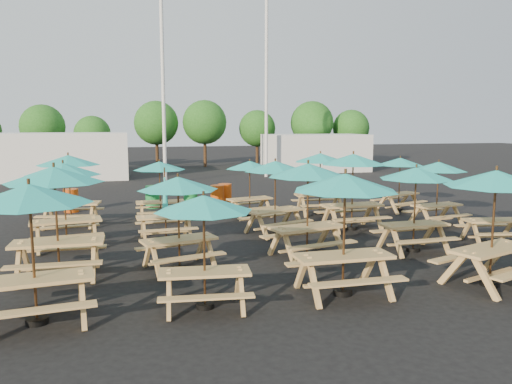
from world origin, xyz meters
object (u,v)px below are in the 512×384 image
object	(u,v)px
picnic_unit_18	(438,170)
picnic_unit_19	(400,165)
picnic_unit_1	(55,182)
picnic_unit_11	(250,169)
picnic_unit_10	(275,171)
waste_bin_1	(152,197)
picnic_unit_12	(496,186)
picnic_unit_14	(353,164)
picnic_unit_0	(30,203)
picnic_unit_4	(204,211)
picnic_unit_7	(160,170)
picnic_unit_17	(496,181)
waste_bin_4	(225,194)
picnic_unit_8	(345,190)
picnic_unit_2	(63,175)
picnic_unit_5	(178,189)
waste_bin_3	(217,196)
picnic_unit_3	(68,165)
waste_bin_2	(191,197)
picnic_unit_13	(416,179)
picnic_unit_6	(165,210)
waste_bin_0	(71,200)
picnic_unit_15	(320,161)
picnic_unit_9	(308,176)

from	to	relation	value
picnic_unit_18	picnic_unit_19	distance (m)	2.81
picnic_unit_1	picnic_unit_11	size ratio (longest dim) A/B	1.18
picnic_unit_18	picnic_unit_19	xyz separation A→B (m)	(0.26, 2.79, -0.05)
picnic_unit_10	waste_bin_1	xyz separation A→B (m)	(-3.36, 5.82, -1.50)
picnic_unit_12	picnic_unit_14	xyz separation A→B (m)	(-0.34, 5.86, -0.00)
picnic_unit_0	picnic_unit_4	bearing A→B (deg)	-6.77
picnic_unit_10	picnic_unit_19	size ratio (longest dim) A/B	1.10
picnic_unit_7	picnic_unit_17	world-z (taller)	picnic_unit_7
picnic_unit_12	waste_bin_4	xyz separation A→B (m)	(-3.31, 11.64, -1.66)
picnic_unit_7	picnic_unit_8	world-z (taller)	picnic_unit_8
picnic_unit_2	waste_bin_1	size ratio (longest dim) A/B	2.63
picnic_unit_1	picnic_unit_2	bearing A→B (deg)	94.06
picnic_unit_14	picnic_unit_1	bearing A→B (deg)	-161.79
picnic_unit_5	picnic_unit_7	bearing A→B (deg)	75.83
picnic_unit_7	picnic_unit_8	bearing A→B (deg)	-71.53
picnic_unit_5	waste_bin_4	distance (m)	9.33
picnic_unit_0	waste_bin_3	size ratio (longest dim) A/B	2.71
picnic_unit_3	picnic_unit_8	size ratio (longest dim) A/B	0.97
picnic_unit_0	picnic_unit_11	bearing A→B (deg)	49.02
picnic_unit_17	picnic_unit_18	distance (m)	2.58
picnic_unit_3	picnic_unit_5	size ratio (longest dim) A/B	1.06
waste_bin_1	waste_bin_2	xyz separation A→B (m)	(1.47, -0.47, 0.00)
picnic_unit_4	waste_bin_1	world-z (taller)	picnic_unit_4
picnic_unit_13	picnic_unit_19	size ratio (longest dim) A/B	1.02
picnic_unit_1	picnic_unit_8	bearing A→B (deg)	-23.59
picnic_unit_5	picnic_unit_17	xyz separation A→B (m)	(8.82, 0.25, -0.10)
picnic_unit_6	picnic_unit_12	world-z (taller)	picnic_unit_12
picnic_unit_2	picnic_unit_6	world-z (taller)	picnic_unit_2
picnic_unit_13	picnic_unit_0	bearing A→B (deg)	-164.18
picnic_unit_7	picnic_unit_12	size ratio (longest dim) A/B	0.80
waste_bin_3	picnic_unit_6	bearing A→B (deg)	-115.37
picnic_unit_1	waste_bin_0	world-z (taller)	picnic_unit_1
picnic_unit_18	picnic_unit_15	bearing A→B (deg)	126.04
picnic_unit_9	picnic_unit_15	size ratio (longest dim) A/B	1.05
picnic_unit_14	waste_bin_1	size ratio (longest dim) A/B	2.75
waste_bin_2	picnic_unit_3	bearing A→B (deg)	-148.97
picnic_unit_4	waste_bin_4	distance (m)	11.77
picnic_unit_2	picnic_unit_15	bearing A→B (deg)	11.64
picnic_unit_15	picnic_unit_18	distance (m)	4.17
picnic_unit_8	picnic_unit_12	world-z (taller)	picnic_unit_12
picnic_unit_11	picnic_unit_14	bearing A→B (deg)	-62.26
picnic_unit_10	picnic_unit_12	size ratio (longest dim) A/B	0.93
picnic_unit_2	picnic_unit_17	world-z (taller)	picnic_unit_2
picnic_unit_2	picnic_unit_11	world-z (taller)	picnic_unit_2
waste_bin_1	picnic_unit_18	bearing A→B (deg)	-34.07
picnic_unit_13	waste_bin_2	world-z (taller)	picnic_unit_13
picnic_unit_13	picnic_unit_15	world-z (taller)	picnic_unit_15
picnic_unit_15	picnic_unit_4	bearing A→B (deg)	-119.24
picnic_unit_2	picnic_unit_4	bearing A→B (deg)	-69.08
picnic_unit_7	picnic_unit_11	size ratio (longest dim) A/B	1.00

